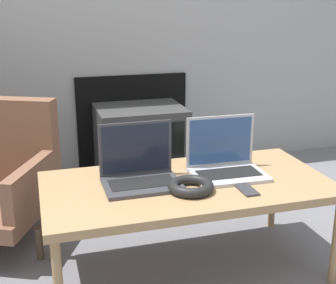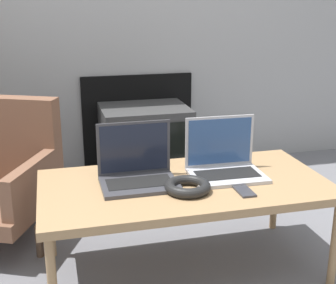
{
  "view_description": "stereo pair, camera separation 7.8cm",
  "coord_description": "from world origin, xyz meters",
  "px_view_note": "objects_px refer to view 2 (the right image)",
  "views": [
    {
      "loc": [
        -0.62,
        -1.54,
        1.21
      ],
      "look_at": [
        0.0,
        0.56,
        0.53
      ],
      "focal_mm": 50.0,
      "sensor_mm": 36.0,
      "label": 1
    },
    {
      "loc": [
        -0.54,
        -1.56,
        1.21
      ],
      "look_at": [
        0.0,
        0.56,
        0.53
      ],
      "focal_mm": 50.0,
      "sensor_mm": 36.0,
      "label": 2
    }
  ],
  "objects_px": {
    "phone": "(243,190)",
    "tv": "(145,143)",
    "laptop_right": "(224,162)",
    "laptop_left": "(137,170)",
    "headphones": "(188,187)"
  },
  "relations": [
    {
      "from": "laptop_right",
      "to": "phone",
      "type": "height_order",
      "value": "laptop_right"
    },
    {
      "from": "laptop_right",
      "to": "tv",
      "type": "relative_size",
      "value": 0.58
    },
    {
      "from": "phone",
      "to": "tv",
      "type": "relative_size",
      "value": 0.25
    },
    {
      "from": "laptop_left",
      "to": "headphones",
      "type": "relative_size",
      "value": 1.7
    },
    {
      "from": "phone",
      "to": "laptop_right",
      "type": "bearing_deg",
      "value": 91.82
    },
    {
      "from": "laptop_right",
      "to": "phone",
      "type": "relative_size",
      "value": 2.29
    },
    {
      "from": "laptop_left",
      "to": "headphones",
      "type": "height_order",
      "value": "laptop_left"
    },
    {
      "from": "laptop_left",
      "to": "tv",
      "type": "relative_size",
      "value": 0.57
    },
    {
      "from": "laptop_left",
      "to": "phone",
      "type": "height_order",
      "value": "laptop_left"
    },
    {
      "from": "tv",
      "to": "laptop_right",
      "type": "bearing_deg",
      "value": -82.68
    },
    {
      "from": "phone",
      "to": "headphones",
      "type": "bearing_deg",
      "value": 166.48
    },
    {
      "from": "phone",
      "to": "tv",
      "type": "bearing_deg",
      "value": 96.46
    },
    {
      "from": "laptop_left",
      "to": "laptop_right",
      "type": "bearing_deg",
      "value": 0.27
    },
    {
      "from": "laptop_left",
      "to": "phone",
      "type": "distance_m",
      "value": 0.46
    },
    {
      "from": "headphones",
      "to": "phone",
      "type": "bearing_deg",
      "value": -13.52
    }
  ]
}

